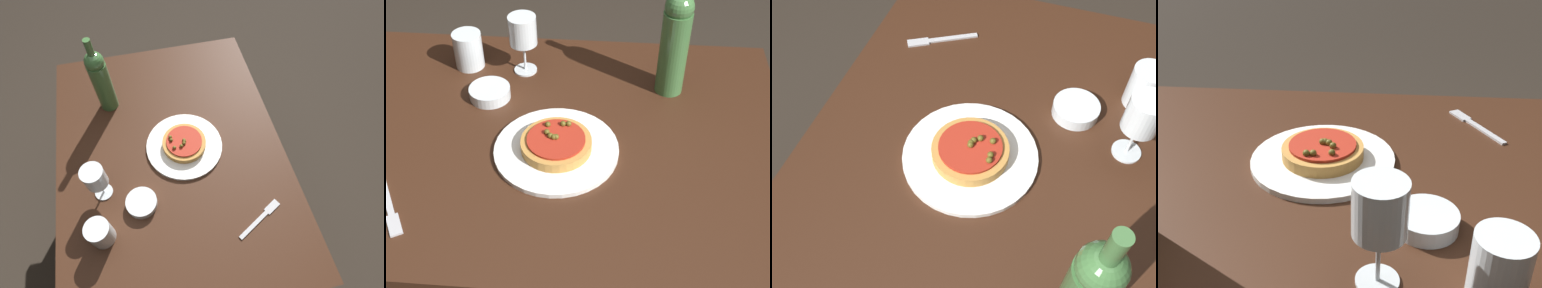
% 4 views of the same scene
% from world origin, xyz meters
% --- Properties ---
extents(dining_table, '(1.16, 0.87, 0.72)m').
position_xyz_m(dining_table, '(0.00, 0.00, 0.62)').
color(dining_table, '#381E11').
rests_on(dining_table, ground_plane).
extents(dinner_plate, '(0.30, 0.30, 0.01)m').
position_xyz_m(dinner_plate, '(-0.01, 0.06, 0.73)').
color(dinner_plate, white).
rests_on(dinner_plate, dining_table).
extents(pizza, '(0.17, 0.17, 0.04)m').
position_xyz_m(pizza, '(-0.01, 0.06, 0.75)').
color(pizza, '#BC843D').
rests_on(pizza, dinner_plate).
extents(wine_glass, '(0.08, 0.08, 0.17)m').
position_xyz_m(wine_glass, '(0.11, -0.27, 0.84)').
color(wine_glass, silver).
rests_on(wine_glass, dining_table).
extents(wine_bottle, '(0.07, 0.07, 0.34)m').
position_xyz_m(wine_bottle, '(-0.29, -0.21, 0.87)').
color(wine_bottle, '#3D6B38').
rests_on(wine_bottle, dining_table).
extents(water_cup, '(0.08, 0.08, 0.10)m').
position_xyz_m(water_cup, '(0.27, -0.28, 0.77)').
color(water_cup, silver).
rests_on(water_cup, dining_table).
extents(side_bowl, '(0.11, 0.11, 0.03)m').
position_xyz_m(side_bowl, '(0.19, -0.14, 0.74)').
color(side_bowl, silver).
rests_on(side_bowl, dining_table).
extents(fork, '(0.11, 0.18, 0.00)m').
position_xyz_m(fork, '(0.32, 0.26, 0.72)').
color(fork, '#B7B7BC').
rests_on(fork, dining_table).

